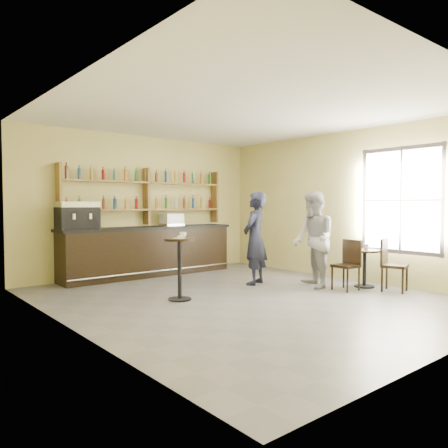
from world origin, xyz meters
TOP-DOWN VIEW (x-y plane):
  - floor at (0.00, 0.00)m, footprint 7.00×7.00m
  - ceiling at (0.00, 0.00)m, footprint 7.00×7.00m
  - wall_back at (0.00, 3.50)m, footprint 7.00×0.00m
  - wall_left at (-3.00, 0.00)m, footprint 0.00×7.00m
  - wall_right at (3.00, 0.00)m, footprint 0.00×7.00m
  - window_pane at (2.99, -1.20)m, footprint 0.00×2.00m
  - window_frame at (2.99, -1.20)m, footprint 0.04×1.70m
  - shelf_unit at (0.00, 3.37)m, footprint 4.00×0.26m
  - liquor_bottles at (0.00, 3.37)m, footprint 3.68×0.10m
  - bar_counter at (-0.07, 3.15)m, footprint 4.12×0.80m
  - espresso_machine at (-1.71, 3.15)m, footprint 0.80×0.53m
  - pastry_case at (0.54, 3.15)m, footprint 0.49×0.40m
  - pedestal_table at (-0.95, 0.59)m, footprint 0.53×0.53m
  - napkin at (-0.95, 0.59)m, footprint 0.18×0.18m
  - donut at (-0.94, 0.58)m, footprint 0.12×0.12m
  - cup_pedestal at (-0.81, 0.69)m, footprint 0.13×0.13m
  - man_main at (1.05, 0.84)m, footprint 0.81×0.69m
  - cafe_table at (2.49, -0.75)m, footprint 0.77×0.77m
  - cup_cafe at (2.54, -0.75)m, footprint 0.12×0.12m
  - chair_west at (1.94, -0.70)m, footprint 0.42×0.42m
  - chair_south at (2.54, -1.35)m, footprint 0.53×0.53m
  - patron_second at (1.70, -0.12)m, footprint 1.07×1.15m

SIDE VIEW (x-z plane):
  - floor at x=0.00m, z-range 0.00..0.00m
  - cafe_table at x=2.49m, z-range 0.00..0.74m
  - chair_west at x=1.94m, z-range 0.00..0.95m
  - chair_south at x=2.54m, z-range 0.00..0.98m
  - pedestal_table at x=-0.95m, z-range 0.00..1.05m
  - bar_counter at x=-0.07m, z-range 0.00..1.12m
  - cup_cafe at x=2.54m, z-range 0.74..0.84m
  - man_main at x=1.05m, z-range 0.00..1.87m
  - patron_second at x=1.70m, z-range 0.00..1.88m
  - napkin at x=-0.95m, z-range 1.05..1.05m
  - donut at x=-0.94m, z-range 1.05..1.10m
  - cup_pedestal at x=-0.81m, z-range 1.05..1.14m
  - pastry_case at x=0.54m, z-range 1.12..1.40m
  - espresso_machine at x=-1.71m, z-range 1.12..1.67m
  - wall_back at x=0.00m, z-range -1.90..5.10m
  - wall_left at x=-3.00m, z-range -1.90..5.10m
  - wall_right at x=3.00m, z-range -1.90..5.10m
  - window_frame at x=2.99m, z-range 0.65..2.75m
  - window_pane at x=2.99m, z-range 0.70..2.70m
  - shelf_unit at x=0.00m, z-range 1.11..2.51m
  - liquor_bottles at x=0.00m, z-range 1.48..2.48m
  - ceiling at x=0.00m, z-range 3.20..3.20m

